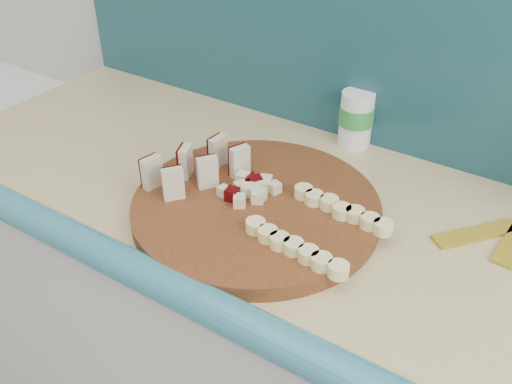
{
  "coord_description": "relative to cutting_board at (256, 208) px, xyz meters",
  "views": [
    {
      "loc": [
        0.19,
        0.74,
        1.52
      ],
      "look_at": [
        -0.26,
        1.43,
        0.96
      ],
      "focal_mm": 40.0,
      "sensor_mm": 36.0,
      "label": 1
    }
  ],
  "objects": [
    {
      "name": "apple_chunks",
      "position": [
        -0.03,
        0.0,
        0.02
      ],
      "size": [
        0.07,
        0.07,
        0.02
      ],
      "color": "beige",
      "rests_on": "cutting_board"
    },
    {
      "name": "apple_wedges",
      "position": [
        -0.13,
        -0.0,
        0.04
      ],
      "size": [
        0.14,
        0.17,
        0.06
      ],
      "color": "beige",
      "rests_on": "cutting_board"
    },
    {
      "name": "canister",
      "position": [
        0.04,
        0.33,
        0.05
      ],
      "size": [
        0.07,
        0.07,
        0.12
      ],
      "rotation": [
        0.0,
        0.0,
        0.24
      ],
      "color": "white",
      "rests_on": "kitchen_counter"
    },
    {
      "name": "cutting_board",
      "position": [
        0.0,
        0.0,
        0.0
      ],
      "size": [
        0.5,
        0.5,
        0.03
      ],
      "primitive_type": "cylinder",
      "rotation": [
        0.0,
        0.0,
        -0.14
      ],
      "color": "#4B2710",
      "rests_on": "kitchen_counter"
    },
    {
      "name": "banana_slices",
      "position": [
        0.13,
        -0.02,
        0.02
      ],
      "size": [
        0.21,
        0.19,
        0.02
      ],
      "color": "#FEF49B",
      "rests_on": "cutting_board"
    },
    {
      "name": "banana_peel",
      "position": [
        0.41,
        0.16,
        -0.01
      ],
      "size": [
        0.22,
        0.19,
        0.01
      ],
      "rotation": [
        0.0,
        0.0,
        -0.24
      ],
      "color": "gold",
      "rests_on": "kitchen_counter"
    }
  ]
}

